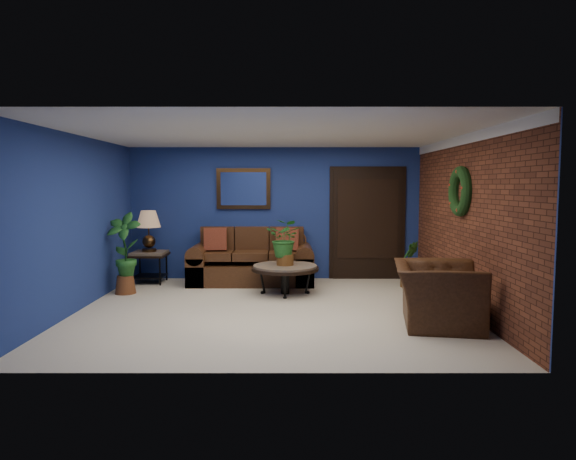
{
  "coord_description": "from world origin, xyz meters",
  "views": [
    {
      "loc": [
        0.24,
        -7.25,
        1.79
      ],
      "look_at": [
        0.24,
        0.55,
        1.1
      ],
      "focal_mm": 32.0,
      "sensor_mm": 36.0,
      "label": 1
    }
  ],
  "objects_px": {
    "coffee_table": "(285,269)",
    "armchair": "(437,295)",
    "table_lamp": "(149,226)",
    "side_chair": "(297,253)",
    "sofa": "(252,265)",
    "end_table": "(149,259)"
  },
  "relations": [
    {
      "from": "sofa",
      "to": "table_lamp",
      "type": "relative_size",
      "value": 3.1
    },
    {
      "from": "end_table",
      "to": "coffee_table",
      "type": "bearing_deg",
      "value": -20.89
    },
    {
      "from": "end_table",
      "to": "table_lamp",
      "type": "distance_m",
      "value": 0.6
    },
    {
      "from": "coffee_table",
      "to": "table_lamp",
      "type": "bearing_deg",
      "value": 159.11
    },
    {
      "from": "coffee_table",
      "to": "end_table",
      "type": "height_order",
      "value": "end_table"
    },
    {
      "from": "side_chair",
      "to": "armchair",
      "type": "bearing_deg",
      "value": -61.68
    },
    {
      "from": "side_chair",
      "to": "armchair",
      "type": "distance_m",
      "value": 3.41
    },
    {
      "from": "sofa",
      "to": "coffee_table",
      "type": "relative_size",
      "value": 2.02
    },
    {
      "from": "armchair",
      "to": "table_lamp",
      "type": "bearing_deg",
      "value": 66.99
    },
    {
      "from": "armchair",
      "to": "coffee_table",
      "type": "bearing_deg",
      "value": 55.49
    },
    {
      "from": "coffee_table",
      "to": "table_lamp",
      "type": "distance_m",
      "value": 2.74
    },
    {
      "from": "coffee_table",
      "to": "table_lamp",
      "type": "height_order",
      "value": "table_lamp"
    },
    {
      "from": "coffee_table",
      "to": "end_table",
      "type": "bearing_deg",
      "value": 159.11
    },
    {
      "from": "coffee_table",
      "to": "side_chair",
      "type": "distance_m",
      "value": 1.05
    },
    {
      "from": "coffee_table",
      "to": "armchair",
      "type": "xyz_separation_m",
      "value": [
        1.96,
        -1.9,
        -0.02
      ]
    },
    {
      "from": "sofa",
      "to": "end_table",
      "type": "bearing_deg",
      "value": -178.94
    },
    {
      "from": "table_lamp",
      "to": "side_chair",
      "type": "distance_m",
      "value": 2.75
    },
    {
      "from": "coffee_table",
      "to": "table_lamp",
      "type": "xyz_separation_m",
      "value": [
        -2.49,
        0.95,
        0.63
      ]
    },
    {
      "from": "coffee_table",
      "to": "armchair",
      "type": "bearing_deg",
      "value": -44.15
    },
    {
      "from": "table_lamp",
      "to": "armchair",
      "type": "distance_m",
      "value": 5.33
    },
    {
      "from": "side_chair",
      "to": "sofa",
      "type": "bearing_deg",
      "value": 179.85
    },
    {
      "from": "end_table",
      "to": "armchair",
      "type": "distance_m",
      "value": 5.29
    }
  ]
}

